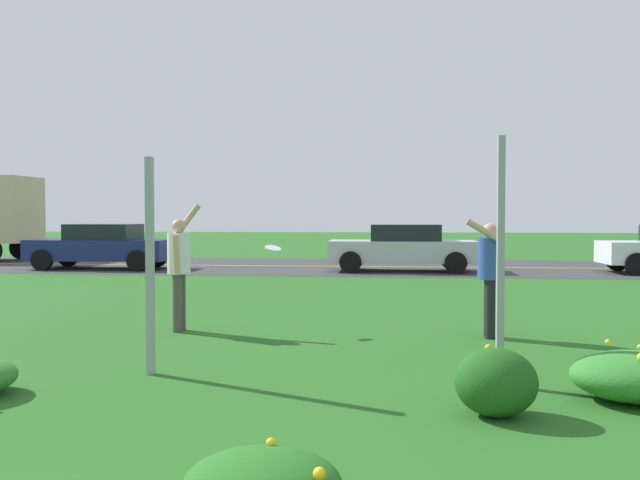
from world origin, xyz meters
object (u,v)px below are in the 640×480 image
at_px(person_catcher_blue_shirt, 490,269).
at_px(frisbee_white, 273,249).
at_px(person_thrower_white_shirt, 179,264).
at_px(car_silver_center_left, 403,247).
at_px(sign_post_near_path, 150,266).
at_px(car_navy_center_right, 102,246).
at_px(sign_post_by_roadside, 500,261).

xyz_separation_m(person_catcher_blue_shirt, frisbee_white, (-3.14, 0.31, 0.26)).
distance_m(person_thrower_white_shirt, car_silver_center_left, 12.21).
bearing_deg(person_thrower_white_shirt, car_silver_center_left, 73.65).
xyz_separation_m(sign_post_near_path, person_thrower_white_shirt, (-0.56, 2.80, -0.17)).
relative_size(sign_post_near_path, car_silver_center_left, 0.52).
height_order(person_thrower_white_shirt, car_silver_center_left, person_thrower_white_shirt).
relative_size(car_silver_center_left, car_navy_center_right, 1.00).
relative_size(sign_post_by_roadside, car_silver_center_left, 0.56).
bearing_deg(car_silver_center_left, car_navy_center_right, 180.00).
distance_m(sign_post_near_path, car_navy_center_right, 16.03).
bearing_deg(person_thrower_white_shirt, sign_post_near_path, -78.76).
bearing_deg(sign_post_near_path, person_thrower_white_shirt, 101.24).
bearing_deg(person_thrower_white_shirt, frisbee_white, 9.35).
height_order(sign_post_by_roadside, frisbee_white, sign_post_by_roadside).
xyz_separation_m(person_thrower_white_shirt, frisbee_white, (1.38, 0.23, 0.22)).
bearing_deg(sign_post_by_roadside, frisbee_white, 132.49).
xyz_separation_m(sign_post_by_roadside, frisbee_white, (-2.87, 3.14, -0.03)).
relative_size(sign_post_near_path, car_navy_center_right, 0.52).
xyz_separation_m(frisbee_white, car_silver_center_left, (2.06, 11.49, -0.49)).
bearing_deg(frisbee_white, person_catcher_blue_shirt, -5.66).
bearing_deg(frisbee_white, sign_post_near_path, -105.16).
xyz_separation_m(sign_post_by_roadside, person_catcher_blue_shirt, (0.26, 2.83, -0.29)).
xyz_separation_m(person_thrower_white_shirt, person_catcher_blue_shirt, (4.51, -0.08, -0.04)).
bearing_deg(car_navy_center_right, person_catcher_blue_shirt, -47.61).
distance_m(sign_post_near_path, person_catcher_blue_shirt, 4.80).
distance_m(sign_post_by_roadside, frisbee_white, 4.25).
height_order(sign_post_by_roadside, person_thrower_white_shirt, sign_post_by_roadside).
xyz_separation_m(person_thrower_white_shirt, car_silver_center_left, (3.44, 11.71, -0.27)).
xyz_separation_m(person_thrower_white_shirt, car_navy_center_right, (-6.25, 11.71, -0.27)).
relative_size(person_thrower_white_shirt, frisbee_white, 7.39).
height_order(frisbee_white, car_silver_center_left, car_silver_center_left).
bearing_deg(sign_post_by_roadside, person_thrower_white_shirt, 145.59).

